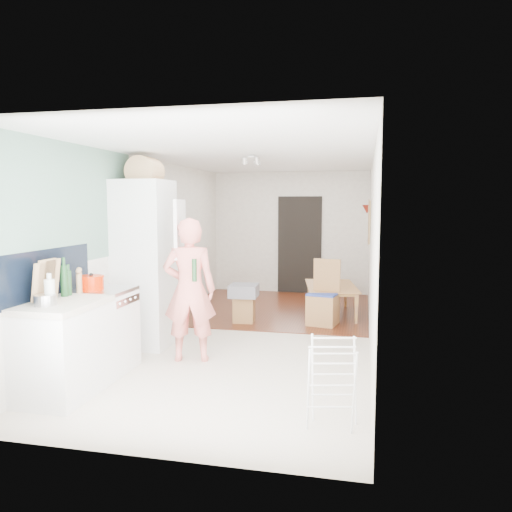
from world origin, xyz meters
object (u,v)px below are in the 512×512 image
at_px(person, 189,277).
at_px(drying_rack, 332,384).
at_px(dining_chair, 323,293).
at_px(stool, 244,310).
at_px(dining_table, 333,302).

relative_size(person, drying_rack, 2.70).
distance_m(dining_chair, stool, 1.25).
xyz_separation_m(dining_table, drying_rack, (0.27, -4.23, 0.16)).
bearing_deg(person, stool, -109.32).
xyz_separation_m(dining_table, stool, (-1.31, -0.83, -0.01)).
bearing_deg(dining_table, dining_chair, 162.83).
bearing_deg(drying_rack, person, 128.25).
bearing_deg(stool, drying_rack, -65.10).
height_order(dining_chair, drying_rack, dining_chair).
bearing_deg(drying_rack, stool, 102.52).
bearing_deg(dining_table, person, 142.45).
distance_m(stool, drying_rack, 3.76).
xyz_separation_m(person, dining_table, (1.49, 2.79, -0.78)).
bearing_deg(dining_chair, dining_table, 93.75).
distance_m(dining_table, drying_rack, 4.24).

